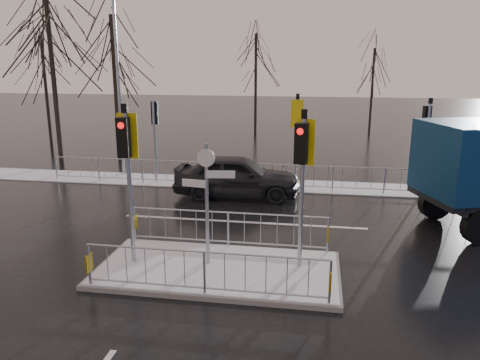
# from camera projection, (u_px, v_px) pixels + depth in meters

# --- Properties ---
(ground) EXTENTS (120.00, 120.00, 0.00)m
(ground) POSITION_uv_depth(u_px,v_px,m) (218.00, 272.00, 11.68)
(ground) COLOR black
(ground) RESTS_ON ground
(snow_verge) EXTENTS (30.00, 2.00, 0.04)m
(snow_verge) POSITION_uv_depth(u_px,v_px,m) (260.00, 184.00, 19.90)
(snow_verge) COLOR silver
(snow_verge) RESTS_ON ground
(lane_markings) EXTENTS (8.00, 11.38, 0.01)m
(lane_markings) POSITION_uv_depth(u_px,v_px,m) (215.00, 278.00, 11.36)
(lane_markings) COLOR silver
(lane_markings) RESTS_ON ground
(traffic_island) EXTENTS (6.00, 3.04, 4.15)m
(traffic_island) POSITION_uv_depth(u_px,v_px,m) (217.00, 257.00, 11.60)
(traffic_island) COLOR slate
(traffic_island) RESTS_ON ground
(far_kerb_fixtures) EXTENTS (18.00, 0.65, 3.83)m
(far_kerb_fixtures) POSITION_uv_depth(u_px,v_px,m) (266.00, 164.00, 19.12)
(far_kerb_fixtures) COLOR #9BA1A9
(far_kerb_fixtures) RESTS_ON ground
(car_far_lane) EXTENTS (4.89, 2.14, 1.64)m
(car_far_lane) POSITION_uv_depth(u_px,v_px,m) (237.00, 176.00, 18.02)
(car_far_lane) COLOR black
(car_far_lane) RESTS_ON ground
(tree_near_a) EXTENTS (4.75, 4.75, 8.97)m
(tree_near_a) POSITION_uv_depth(u_px,v_px,m) (50.00, 40.00, 22.35)
(tree_near_a) COLOR black
(tree_near_a) RESTS_ON ground
(tree_near_b) EXTENTS (4.00, 4.00, 7.55)m
(tree_near_b) POSITION_uv_depth(u_px,v_px,m) (114.00, 60.00, 23.62)
(tree_near_b) COLOR black
(tree_near_b) RESTS_ON ground
(tree_near_c) EXTENTS (3.50, 3.50, 6.61)m
(tree_near_c) POSITION_uv_depth(u_px,v_px,m) (44.00, 73.00, 25.45)
(tree_near_c) COLOR black
(tree_near_c) RESTS_ON ground
(tree_far_a) EXTENTS (3.75, 3.75, 7.08)m
(tree_far_a) POSITION_uv_depth(u_px,v_px,m) (256.00, 65.00, 31.83)
(tree_far_a) COLOR black
(tree_far_a) RESTS_ON ground
(tree_far_b) EXTENTS (3.25, 3.25, 6.14)m
(tree_far_b) POSITION_uv_depth(u_px,v_px,m) (373.00, 75.00, 32.63)
(tree_far_b) COLOR black
(tree_far_b) RESTS_ON ground
(street_lamp_left) EXTENTS (1.25, 0.18, 8.20)m
(street_lamp_left) POSITION_uv_depth(u_px,v_px,m) (119.00, 76.00, 20.67)
(street_lamp_left) COLOR #9BA1A9
(street_lamp_left) RESTS_ON ground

